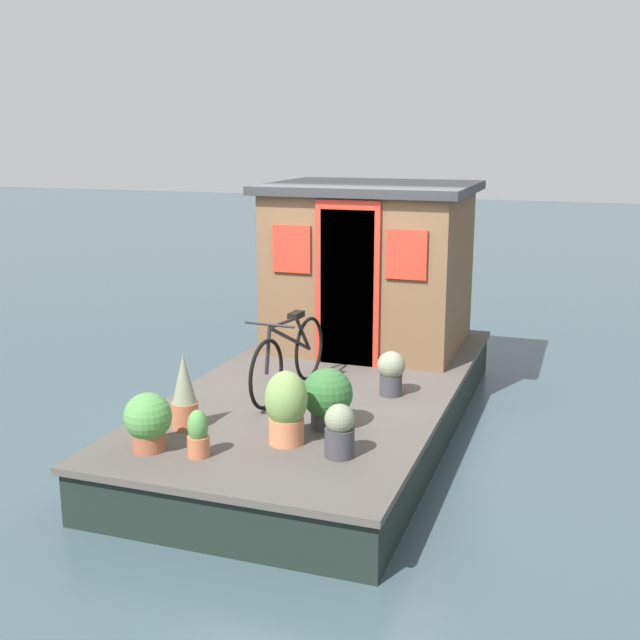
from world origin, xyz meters
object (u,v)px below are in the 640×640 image
Objects in this scene: bicycle at (289,357)px; potted_plant_geranium at (286,406)px; potted_plant_fern at (184,393)px; potted_plant_basil at (148,420)px; potted_plant_mint at (327,397)px; potted_plant_rosemary at (198,434)px; potted_plant_lavender at (340,430)px; houseboat_cabin at (370,265)px; potted_plant_ivy at (391,372)px.

bicycle is 2.65× the size of potted_plant_geranium.
bicycle is at bearing -23.39° from potted_plant_fern.
potted_plant_geranium is 1.11m from potted_plant_basil.
bicycle is at bearing 20.39° from potted_plant_geranium.
potted_plant_rosemary is (-0.93, 0.75, -0.10)m from potted_plant_mint.
potted_plant_basil is 1.54m from potted_plant_lavender.
houseboat_cabin reaches higher than potted_plant_rosemary.
houseboat_cabin is 3.54m from potted_plant_lavender.
potted_plant_rosemary is at bearing -142.44° from potted_plant_fern.
potted_plant_fern is at bearing 37.56° from potted_plant_rosemary.
potted_plant_lavender is at bearing -104.30° from potted_plant_geranium.
potted_plant_basil is at bearing 104.37° from potted_plant_lavender.
potted_plant_mint is 0.86× the size of potted_plant_geranium.
potted_plant_ivy is at bearing -37.00° from potted_plant_basil.
potted_plant_geranium is 1.59× the size of potted_plant_rosemary.
potted_plant_lavender is at bearing -75.63° from potted_plant_basil.
potted_plant_lavender is (0.38, -1.49, -0.04)m from potted_plant_basil.
potted_plant_ivy is (1.47, -0.51, -0.08)m from potted_plant_geranium.
potted_plant_basil is (-0.54, 0.03, -0.06)m from potted_plant_fern.
potted_plant_fern reaches higher than potted_plant_rosemary.
potted_plant_basil is at bearing 117.24° from potted_plant_geranium.
potted_plant_ivy is at bearing -28.30° from potted_plant_rosemary.
houseboat_cabin reaches higher than potted_plant_basil.
potted_plant_geranium is at bearing -159.61° from bicycle.
potted_plant_fern is 0.55m from potted_plant_basil.
houseboat_cabin is at bearing -11.61° from potted_plant_basil.
potted_plant_rosemary is (-1.69, 0.10, -0.19)m from bicycle.
potted_plant_ivy is (1.98, -1.49, -0.01)m from potted_plant_basil.
potted_plant_lavender is (-1.33, -0.95, -0.15)m from bicycle.
potted_plant_rosemary is 1.11m from potted_plant_lavender.
potted_plant_basil is (-0.02, 0.44, 0.07)m from potted_plant_rosemary.
potted_plant_rosemary is 0.88× the size of potted_plant_ivy.
potted_plant_basil is at bearing 92.31° from potted_plant_rosemary.
potted_plant_lavender is (0.36, -1.05, 0.03)m from potted_plant_rosemary.
potted_plant_rosemary is 0.44m from potted_plant_basil.
potted_plant_geranium is 1.40× the size of potted_plant_ivy.
potted_plant_fern is at bearing 134.64° from potted_plant_ivy.
potted_plant_basil is 2.48m from potted_plant_ivy.
bicycle reaches higher than potted_plant_lavender.
potted_plant_basil reaches higher than potted_plant_ivy.
houseboat_cabin is 3.33m from potted_plant_geranium.
potted_plant_fern is at bearing -3.58° from potted_plant_basil.
potted_plant_fern is 1.51× the size of potted_plant_ivy.
potted_plant_ivy is (1.03, -0.30, -0.04)m from potted_plant_mint.
potted_plant_ivy is at bearing -0.28° from potted_plant_lavender.
houseboat_cabin reaches higher than potted_plant_ivy.
houseboat_cabin reaches higher than potted_plant_fern.
potted_plant_mint is 0.65m from potted_plant_lavender.
houseboat_cabin is at bearing 3.75° from potted_plant_geranium.
potted_plant_basil is (-0.51, 0.99, -0.06)m from potted_plant_geranium.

